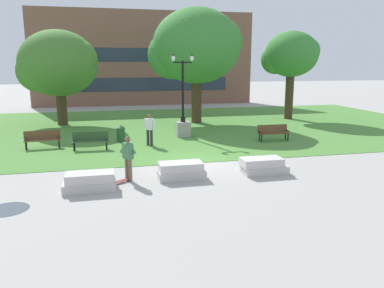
{
  "coord_description": "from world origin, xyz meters",
  "views": [
    {
      "loc": [
        -3.75,
        -15.68,
        4.37
      ],
      "look_at": [
        -0.51,
        -1.4,
        1.2
      ],
      "focal_mm": 35.0,
      "sensor_mm": 36.0,
      "label": 1
    }
  ],
  "objects": [
    {
      "name": "tree_far_right",
      "position": [
        -7.01,
        12.48,
        4.29
      ],
      "size": [
        5.66,
        5.4,
        6.64
      ],
      "color": "#42301E",
      "rests_on": "grass_lawn"
    },
    {
      "name": "person_skateboarder",
      "position": [
        -3.08,
        -1.88,
        0.97
      ],
      "size": [
        0.62,
        0.48,
        1.71
      ],
      "color": "brown",
      "rests_on": "ground"
    },
    {
      "name": "ground_plane",
      "position": [
        0.0,
        0.0,
        0.0
      ],
      "size": [
        140.0,
        140.0,
        0.0
      ],
      "primitive_type": "plane",
      "color": "#A3A09B"
    },
    {
      "name": "building_facade_distant",
      "position": [
        0.39,
        24.5,
        4.83
      ],
      "size": [
        23.05,
        1.03,
        9.68
      ],
      "color": "brown",
      "rests_on": "ground"
    },
    {
      "name": "trash_bin",
      "position": [
        -3.09,
        5.43,
        0.5
      ],
      "size": [
        0.49,
        0.49,
        0.96
      ],
      "color": "#234C28",
      "rests_on": "grass_lawn"
    },
    {
      "name": "park_bench_near_right",
      "position": [
        -7.14,
        4.71,
        0.54
      ],
      "size": [
        1.85,
        0.73,
        0.9
      ],
      "color": "brown",
      "rests_on": "grass_lawn"
    },
    {
      "name": "skateboard",
      "position": [
        -3.46,
        -2.16,
        0.09
      ],
      "size": [
        0.96,
        0.73,
        0.14
      ],
      "color": "maroon",
      "rests_on": "ground"
    },
    {
      "name": "concrete_block_left",
      "position": [
        -1.09,
        -2.05,
        0.31
      ],
      "size": [
        1.8,
        0.9,
        0.64
      ],
      "color": "#BCB7B2",
      "rests_on": "ground"
    },
    {
      "name": "tree_far_left",
      "position": [
        2.64,
        11.32,
        5.5
      ],
      "size": [
        6.63,
        6.31,
        8.25
      ],
      "color": "#42301E",
      "rests_on": "grass_lawn"
    },
    {
      "name": "person_bystander_near_lawn",
      "position": [
        -1.6,
        4.08,
        0.98
      ],
      "size": [
        0.62,
        0.4,
        1.71
      ],
      "color": "#28282D",
      "rests_on": "grass_lawn"
    },
    {
      "name": "grass_lawn",
      "position": [
        0.0,
        10.0,
        0.01
      ],
      "size": [
        40.0,
        20.0,
        0.02
      ],
      "primitive_type": "cube",
      "color": "#4C8438",
      "rests_on": "ground"
    },
    {
      "name": "concrete_block_center",
      "position": [
        -4.48,
        -2.68,
        0.31
      ],
      "size": [
        1.8,
        0.9,
        0.64
      ],
      "color": "#BCB7B2",
      "rests_on": "ground"
    },
    {
      "name": "puddle",
      "position": [
        -6.88,
        -3.97,
        0.0
      ],
      "size": [
        1.27,
        1.27,
        0.01
      ],
      "primitive_type": "cylinder",
      "color": "#47515B",
      "rests_on": "ground"
    },
    {
      "name": "lamp_post_center",
      "position": [
        0.65,
        6.17,
        1.02
      ],
      "size": [
        1.32,
        0.8,
        4.9
      ],
      "color": "gray",
      "rests_on": "grass_lawn"
    },
    {
      "name": "park_bench_far_left",
      "position": [
        5.45,
        3.82,
        0.54
      ],
      "size": [
        1.81,
        0.57,
        0.9
      ],
      "color": "brown",
      "rests_on": "grass_lawn"
    },
    {
      "name": "tree_near_right",
      "position": [
        10.29,
        11.61,
        4.96
      ],
      "size": [
        4.31,
        4.11,
        6.79
      ],
      "color": "#42301E",
      "rests_on": "grass_lawn"
    },
    {
      "name": "park_bench_near_left",
      "position": [
        -4.68,
        3.76,
        0.54
      ],
      "size": [
        1.82,
        0.59,
        0.9
      ],
      "color": "#284723",
      "rests_on": "grass_lawn"
    },
    {
      "name": "concrete_block_right",
      "position": [
        2.28,
        -2.11,
        0.31
      ],
      "size": [
        1.86,
        0.9,
        0.64
      ],
      "color": "#BCB7B2",
      "rests_on": "ground"
    }
  ]
}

